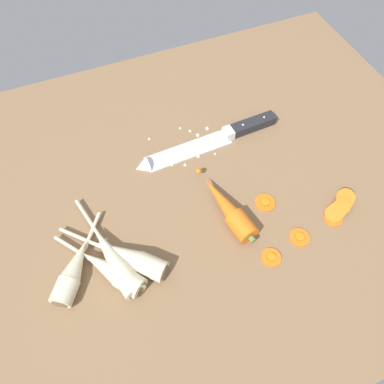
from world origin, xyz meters
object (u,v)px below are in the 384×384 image
(parsnip_front, at_px, (111,271))
(carrot_slice_stray_near, at_px, (271,257))
(parsnip_back, at_px, (114,260))
(carrot_slice_stack, at_px, (339,208))
(parsnip_mid_right, at_px, (73,271))
(chefs_knife, at_px, (206,143))
(whole_carrot, at_px, (228,209))
(parsnip_mid_left, at_px, (129,257))
(carrot_slice_stray_mid, at_px, (265,202))
(carrot_slice_stray_far, at_px, (300,237))

(parsnip_front, height_order, carrot_slice_stray_near, parsnip_front)
(parsnip_back, relative_size, carrot_slice_stray_near, 6.15)
(parsnip_front, xyz_separation_m, carrot_slice_stack, (0.46, -0.04, -0.01))
(parsnip_front, relative_size, parsnip_mid_right, 1.06)
(chefs_knife, distance_m, parsnip_front, 0.35)
(whole_carrot, height_order, carrot_slice_stack, whole_carrot)
(parsnip_mid_left, xyz_separation_m, parsnip_mid_right, (-0.10, 0.01, 0.00))
(chefs_knife, relative_size, parsnip_mid_left, 1.95)
(parsnip_front, bearing_deg, chefs_knife, 38.25)
(parsnip_mid_left, distance_m, carrot_slice_stray_near, 0.26)
(parsnip_front, distance_m, carrot_slice_stack, 0.46)
(parsnip_back, bearing_deg, carrot_slice_stray_mid, 2.07)
(parsnip_mid_left, bearing_deg, chefs_knife, 40.44)
(parsnip_back, xyz_separation_m, carrot_slice_stray_mid, (0.32, 0.01, -0.02))
(carrot_slice_stack, bearing_deg, carrot_slice_stray_near, -167.42)
(carrot_slice_stray_mid, distance_m, carrot_slice_stray_far, 0.10)
(parsnip_mid_right, bearing_deg, parsnip_back, -5.21)
(parsnip_mid_left, relative_size, parsnip_mid_right, 1.07)
(parsnip_mid_right, xyz_separation_m, carrot_slice_stray_far, (0.42, -0.09, -0.02))
(parsnip_back, distance_m, carrot_slice_stray_far, 0.35)
(parsnip_mid_right, height_order, carrot_slice_stray_near, parsnip_mid_right)
(parsnip_back, bearing_deg, carrot_slice_stack, -7.59)
(parsnip_mid_right, bearing_deg, carrot_slice_stray_far, -12.12)
(parsnip_front, xyz_separation_m, carrot_slice_stray_mid, (0.33, 0.03, -0.02))
(carrot_slice_stack, height_order, carrot_slice_stray_near, carrot_slice_stack)
(chefs_knife, bearing_deg, whole_carrot, -99.45)
(carrot_slice_stack, bearing_deg, carrot_slice_stray_far, -167.38)
(parsnip_mid_left, relative_size, carrot_slice_stray_far, 4.47)
(parsnip_mid_right, height_order, carrot_slice_stack, parsnip_mid_right)
(whole_carrot, relative_size, parsnip_mid_right, 1.17)
(chefs_knife, bearing_deg, carrot_slice_stack, -55.35)
(carrot_slice_stray_far, bearing_deg, whole_carrot, 136.66)
(parsnip_back, bearing_deg, parsnip_front, -121.11)
(parsnip_back, bearing_deg, parsnip_mid_right, 174.79)
(whole_carrot, distance_m, carrot_slice_stack, 0.22)
(chefs_knife, height_order, carrot_slice_stray_far, chefs_knife)
(carrot_slice_stack, xyz_separation_m, carrot_slice_stray_far, (-0.10, -0.02, -0.01))
(parsnip_mid_right, bearing_deg, parsnip_mid_left, -6.87)
(chefs_knife, bearing_deg, parsnip_mid_right, -150.36)
(carrot_slice_stray_near, height_order, carrot_slice_stray_mid, same)
(parsnip_mid_right, distance_m, parsnip_back, 0.07)
(parsnip_mid_right, distance_m, carrot_slice_stray_near, 0.36)
(parsnip_mid_right, xyz_separation_m, carrot_slice_stray_mid, (0.39, 0.00, -0.02))
(parsnip_mid_right, relative_size, carrot_slice_stray_near, 4.37)
(whole_carrot, distance_m, parsnip_mid_left, 0.21)
(whole_carrot, bearing_deg, parsnip_back, -175.69)
(parsnip_back, xyz_separation_m, carrot_slice_stray_near, (0.27, -0.10, -0.02))
(whole_carrot, height_order, carrot_slice_stray_near, whole_carrot)
(carrot_slice_stray_near, bearing_deg, carrot_slice_stack, 12.58)
(carrot_slice_stack, relative_size, carrot_slice_stray_mid, 1.87)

